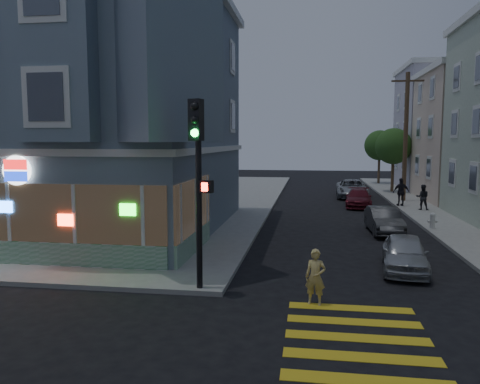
% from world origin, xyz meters
% --- Properties ---
extents(ground, '(120.00, 120.00, 0.00)m').
position_xyz_m(ground, '(0.00, 0.00, 0.00)').
color(ground, black).
rests_on(ground, ground).
extents(sidewalk_nw, '(33.00, 42.00, 0.15)m').
position_xyz_m(sidewalk_nw, '(-13.50, 23.00, 0.07)').
color(sidewalk_nw, gray).
rests_on(sidewalk_nw, ground).
extents(corner_building, '(14.60, 14.60, 11.40)m').
position_xyz_m(corner_building, '(-6.00, 10.98, 5.82)').
color(corner_building, slate).
rests_on(corner_building, sidewalk_nw).
extents(row_house_d, '(12.00, 8.60, 10.50)m').
position_xyz_m(row_house_d, '(19.50, 34.00, 5.40)').
color(row_house_d, '#A7A2B2').
rests_on(row_house_d, sidewalk_ne).
extents(utility_pole, '(2.20, 0.30, 9.00)m').
position_xyz_m(utility_pole, '(12.00, 24.00, 4.80)').
color(utility_pole, '#4C3826').
rests_on(utility_pole, sidewalk_ne).
extents(street_tree_near, '(3.00, 3.00, 5.30)m').
position_xyz_m(street_tree_near, '(12.20, 30.00, 3.94)').
color(street_tree_near, '#4C3826').
rests_on(street_tree_near, sidewalk_ne).
extents(street_tree_far, '(3.00, 3.00, 5.30)m').
position_xyz_m(street_tree_far, '(12.20, 38.00, 3.94)').
color(street_tree_far, '#4C3826').
rests_on(street_tree_far, sidewalk_ne).
extents(running_child, '(0.61, 0.46, 1.52)m').
position_xyz_m(running_child, '(5.58, 1.80, 0.76)').
color(running_child, '#D2BA6B').
rests_on(running_child, ground).
extents(pedestrian_a, '(0.84, 0.70, 1.56)m').
position_xyz_m(pedestrian_a, '(12.27, 19.44, 0.93)').
color(pedestrian_a, black).
rests_on(pedestrian_a, sidewalk_ne).
extents(pedestrian_b, '(1.13, 0.63, 1.82)m').
position_xyz_m(pedestrian_b, '(11.30, 21.09, 1.06)').
color(pedestrian_b, black).
rests_on(pedestrian_b, sidewalk_ne).
extents(parked_car_a, '(1.90, 3.75, 1.23)m').
position_xyz_m(parked_car_a, '(8.60, 5.55, 0.61)').
color(parked_car_a, '#A7ABAF').
rests_on(parked_car_a, ground).
extents(parked_car_b, '(1.48, 3.84, 1.25)m').
position_xyz_m(parked_car_b, '(8.90, 12.20, 0.62)').
color(parked_car_b, '#323436').
rests_on(parked_car_b, ground).
extents(parked_car_c, '(2.02, 4.20, 1.18)m').
position_xyz_m(parked_car_c, '(8.60, 21.15, 0.59)').
color(parked_car_c, '#5C151F').
rests_on(parked_car_c, ground).
extents(parked_car_d, '(2.49, 5.13, 1.41)m').
position_xyz_m(parked_car_d, '(8.60, 26.35, 0.70)').
color(parked_car_d, '#959A9E').
rests_on(parked_car_d, ground).
extents(traffic_signal, '(0.67, 0.61, 5.41)m').
position_xyz_m(traffic_signal, '(2.30, 2.16, 3.80)').
color(traffic_signal, black).
rests_on(traffic_signal, sidewalk_nw).
extents(fire_hydrant, '(0.45, 0.26, 0.78)m').
position_xyz_m(fire_hydrant, '(11.30, 12.95, 0.56)').
color(fire_hydrant, silver).
rests_on(fire_hydrant, sidewalk_ne).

